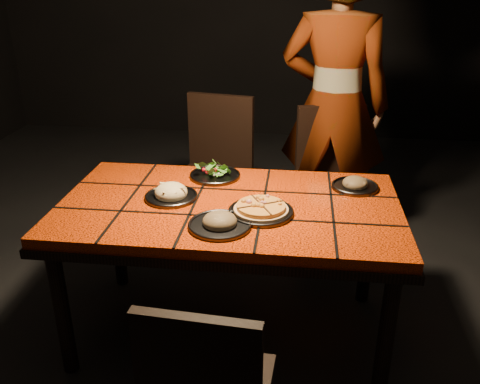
# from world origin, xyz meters

# --- Properties ---
(room_shell) EXTENTS (6.04, 7.04, 3.08)m
(room_shell) POSITION_xyz_m (0.00, 0.00, 1.50)
(room_shell) COLOR black
(room_shell) RESTS_ON ground
(dining_table) EXTENTS (1.62, 0.92, 0.75)m
(dining_table) POSITION_xyz_m (0.00, 0.00, 0.67)
(dining_table) COLOR red
(dining_table) RESTS_ON ground
(chair_far_left) EXTENTS (0.53, 0.53, 1.00)m
(chair_far_left) POSITION_xyz_m (-0.23, 0.99, 0.58)
(chair_far_left) COLOR black
(chair_far_left) RESTS_ON ground
(chair_far_right) EXTENTS (0.53, 0.53, 0.97)m
(chair_far_right) POSITION_xyz_m (0.54, 0.93, 0.56)
(chair_far_right) COLOR black
(chair_far_right) RESTS_ON ground
(diner) EXTENTS (0.76, 0.57, 1.92)m
(diner) POSITION_xyz_m (0.53, 1.09, 0.96)
(diner) COLOR brown
(diner) RESTS_ON ground
(plate_pizza) EXTENTS (0.33, 0.33, 0.04)m
(plate_pizza) POSITION_xyz_m (0.16, -0.10, 0.77)
(plate_pizza) COLOR #38383D
(plate_pizza) RESTS_ON dining_table
(plate_pasta) EXTENTS (0.25, 0.25, 0.08)m
(plate_pasta) POSITION_xyz_m (-0.28, 0.02, 0.77)
(plate_pasta) COLOR #38383D
(plate_pasta) RESTS_ON dining_table
(plate_salad) EXTENTS (0.27, 0.27, 0.07)m
(plate_salad) POSITION_xyz_m (-0.12, 0.31, 0.78)
(plate_salad) COLOR #38383D
(plate_salad) RESTS_ON dining_table
(plate_mushroom_a) EXTENTS (0.27, 0.27, 0.09)m
(plate_mushroom_a) POSITION_xyz_m (-0.01, -0.25, 0.77)
(plate_mushroom_a) COLOR #38383D
(plate_mushroom_a) RESTS_ON dining_table
(plate_mushroom_b) EXTENTS (0.23, 0.23, 0.08)m
(plate_mushroom_b) POSITION_xyz_m (0.60, 0.25, 0.77)
(plate_mushroom_b) COLOR #38383D
(plate_mushroom_b) RESTS_ON dining_table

